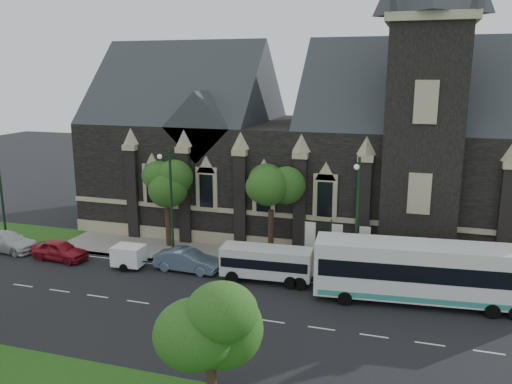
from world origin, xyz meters
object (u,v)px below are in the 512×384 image
at_px(banner_flag_center, 335,241).
at_px(sedan, 187,260).
at_px(tree_park_east, 216,320).
at_px(street_lamp_mid, 170,199).
at_px(shuttle_bus, 267,262).
at_px(tree_walk_right, 275,187).
at_px(car_far_white, 8,242).
at_px(banner_flag_left, 308,239).
at_px(tour_coach, 422,271).
at_px(box_trailer, 129,256).
at_px(banner_flag_right, 362,244).
at_px(tree_walk_left, 170,181).
at_px(car_far_red, 60,250).
at_px(street_lamp_near, 357,214).

xyz_separation_m(banner_flag_center, sedan, (-10.51, -3.02, -1.56)).
distance_m(tree_park_east, sedan, 17.87).
bearing_deg(street_lamp_mid, shuttle_bus, -8.85).
relative_size(tree_walk_right, car_far_white, 1.44).
distance_m(banner_flag_left, shuttle_bus, 4.00).
relative_size(tour_coach, box_trailer, 4.17).
bearing_deg(banner_flag_right, tree_walk_right, 166.40).
bearing_deg(banner_flag_right, banner_flag_left, 180.00).
bearing_deg(street_lamp_mid, tour_coach, -5.36).
bearing_deg(tree_walk_left, banner_flag_center, -6.89).
distance_m(tree_walk_right, car_far_white, 22.71).
bearing_deg(tree_park_east, sedan, 118.74).
bearing_deg(banner_flag_left, sedan, -160.47).
distance_m(street_lamp_mid, tour_coach, 18.78).
relative_size(tree_walk_right, banner_flag_center, 1.95).
height_order(tree_park_east, sedan, tree_park_east).
bearing_deg(tree_walk_right, tree_park_east, -81.58).
height_order(tree_walk_left, shuttle_bus, tree_walk_left).
relative_size(tree_park_east, sedan, 1.26).
height_order(tree_walk_right, banner_flag_right, tree_walk_right).
relative_size(tour_coach, car_far_white, 2.53).
bearing_deg(street_lamp_mid, box_trailer, -144.47).
relative_size(car_far_red, car_far_white, 0.86).
distance_m(tree_walk_right, banner_flag_left, 4.92).
relative_size(street_lamp_near, tour_coach, 0.66).
bearing_deg(banner_flag_left, car_far_white, -172.33).
xyz_separation_m(banner_flag_left, banner_flag_right, (4.00, 0.00, 0.00)).
bearing_deg(banner_flag_left, tree_walk_right, 150.90).
xyz_separation_m(tree_park_east, box_trailer, (-12.85, 14.51, -3.63)).
bearing_deg(street_lamp_mid, tree_walk_left, 116.47).
bearing_deg(banner_flag_right, street_lamp_near, -98.56).
xyz_separation_m(banner_flag_center, banner_flag_right, (2.00, 0.00, 0.00)).
relative_size(street_lamp_mid, car_far_white, 1.66).
xyz_separation_m(street_lamp_mid, banner_flag_center, (12.29, 1.91, -2.73)).
bearing_deg(banner_flag_center, tree_walk_right, 161.36).
distance_m(shuttle_bus, box_trailer, 10.71).
bearing_deg(street_lamp_mid, banner_flag_right, 7.60).
distance_m(tree_walk_left, banner_flag_center, 14.58).
height_order(tree_park_east, tree_walk_right, tree_walk_right).
bearing_deg(shuttle_bus, tree_walk_right, 95.78).
bearing_deg(banner_flag_right, tree_walk_left, 173.96).
height_order(tree_park_east, car_far_red, tree_park_east).
bearing_deg(shuttle_bus, banner_flag_right, 23.15).
bearing_deg(street_lamp_near, box_trailer, -173.47).
bearing_deg(car_far_white, banner_flag_center, -78.58).
bearing_deg(car_far_red, box_trailer, -85.45).
relative_size(banner_flag_right, car_far_white, 0.74).
distance_m(tree_walk_left, car_far_white, 14.41).
xyz_separation_m(banner_flag_left, box_trailer, (-12.96, -3.81, -1.39)).
bearing_deg(box_trailer, banner_flag_center, 12.02).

